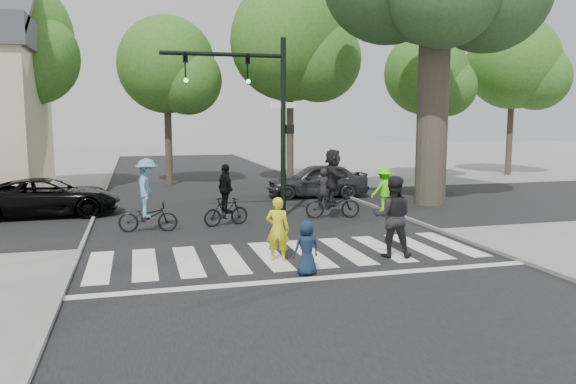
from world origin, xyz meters
name	(u,v)px	position (x,y,z in m)	size (l,w,h in m)	color
ground	(301,265)	(0.00, 0.00, 0.00)	(120.00, 120.00, 0.00)	gray
road_stem	(256,225)	(0.00, 5.00, 0.01)	(10.00, 70.00, 0.01)	black
road_cross	(239,210)	(0.00, 8.00, 0.01)	(70.00, 10.00, 0.01)	black
curb_left	(88,232)	(-5.05, 5.00, 0.05)	(0.10, 70.00, 0.10)	gray
curb_right	(402,216)	(5.05, 5.00, 0.05)	(0.10, 70.00, 0.10)	gray
crosswalk	(293,258)	(0.00, 0.66, 0.01)	(10.00, 3.85, 0.01)	silver
traffic_signal	(258,102)	(0.35, 6.20, 3.90)	(4.45, 0.29, 6.00)	black
bg_tree_1	(12,43)	(-8.70, 15.48, 6.65)	(6.09, 5.80, 9.80)	brown
bg_tree_2	(172,69)	(-1.76, 16.62, 5.78)	(5.04, 4.80, 8.40)	brown
bg_tree_3	(297,46)	(4.31, 15.27, 6.94)	(6.30, 6.00, 10.20)	brown
bg_tree_4	(431,77)	(12.23, 16.12, 5.64)	(4.83, 4.60, 8.15)	brown
bg_tree_5	(519,67)	(18.27, 16.69, 6.36)	(5.67, 5.40, 9.30)	brown
pedestrian_woman	(278,229)	(-0.44, 0.48, 0.77)	(0.56, 0.37, 1.53)	yellow
pedestrian_child	(307,248)	(-0.13, -0.85, 0.60)	(0.58, 0.38, 1.19)	#15243D
pedestrian_adult	(393,217)	(2.36, 0.16, 0.99)	(0.97, 0.75, 1.99)	black
cyclist_left	(147,200)	(-3.32, 4.84, 0.95)	(1.80, 1.20, 2.19)	black
cyclist_mid	(226,201)	(-0.93, 5.17, 0.80)	(1.55, 0.98, 1.95)	black
cyclist_right	(333,188)	(2.76, 5.58, 1.05)	(1.93, 1.79, 2.34)	black
car_suv	(48,197)	(-6.59, 8.54, 0.66)	(2.20, 4.76, 1.32)	black
car_grey	(317,180)	(3.85, 10.61, 0.73)	(1.73, 4.29, 1.46)	#2D2D31
bystander_hivis	(384,190)	(5.01, 6.36, 0.81)	(1.04, 0.60, 1.61)	#55FF11
bystander_dark	(323,189)	(3.02, 7.36, 0.76)	(0.56, 0.36, 1.52)	black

